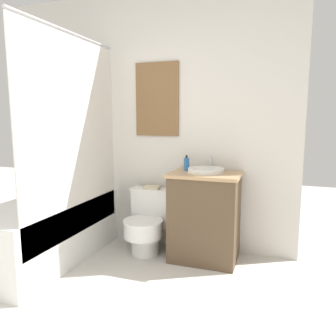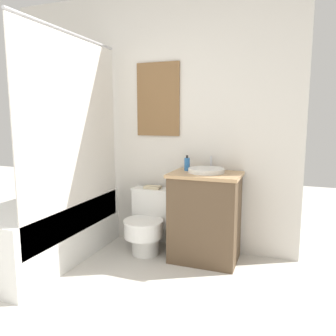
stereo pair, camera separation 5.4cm
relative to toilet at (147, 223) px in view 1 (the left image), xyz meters
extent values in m
cube|color=silver|center=(-0.13, 0.28, 0.96)|extent=(3.01, 0.05, 2.50)
cube|color=brown|center=(0.01, 0.24, 1.18)|extent=(0.44, 0.02, 0.71)
cube|color=silver|center=(0.01, 0.24, 1.18)|extent=(0.41, 0.01, 0.68)
cube|color=white|center=(-0.80, -0.46, -0.02)|extent=(0.67, 1.43, 0.54)
cube|color=silver|center=(-0.47, -0.46, 0.83)|extent=(0.01, 1.32, 1.66)
cylinder|color=#B7B7BC|center=(-0.47, -0.46, 1.68)|extent=(0.02, 1.32, 0.02)
cylinder|color=white|center=(0.00, -0.06, -0.20)|extent=(0.26, 0.26, 0.19)
cylinder|color=white|center=(0.00, -0.10, -0.04)|extent=(0.36, 0.36, 0.14)
cylinder|color=white|center=(0.00, -0.10, 0.04)|extent=(0.37, 0.37, 0.02)
cube|color=white|center=(0.00, 0.12, 0.11)|extent=(0.39, 0.16, 0.35)
cube|color=white|center=(0.00, 0.12, 0.30)|extent=(0.41, 0.17, 0.02)
cube|color=brown|center=(0.56, 0.01, 0.10)|extent=(0.59, 0.43, 0.78)
cube|color=tan|center=(0.56, 0.01, 0.50)|extent=(0.62, 0.46, 0.03)
cylinder|color=white|center=(0.56, 0.03, 0.54)|extent=(0.32, 0.32, 0.04)
cylinder|color=silver|center=(0.56, 0.22, 0.58)|extent=(0.02, 0.02, 0.13)
cylinder|color=#2D6BB2|center=(0.36, 0.09, 0.57)|extent=(0.05, 0.05, 0.12)
cylinder|color=black|center=(0.36, 0.09, 0.65)|extent=(0.02, 0.02, 0.02)
cube|color=beige|center=(0.00, 0.12, 0.32)|extent=(0.16, 0.10, 0.02)
camera|label=1|loc=(1.19, -2.80, 1.00)|focal=35.00mm
camera|label=2|loc=(1.24, -2.78, 1.00)|focal=35.00mm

